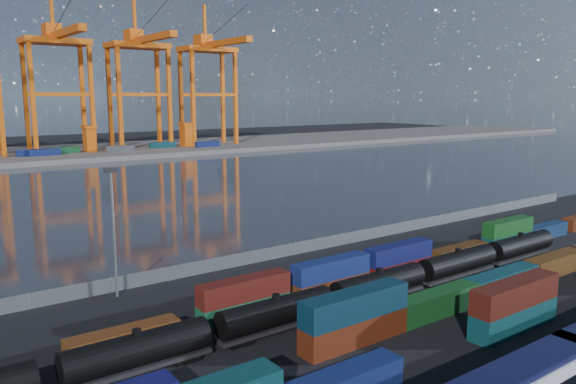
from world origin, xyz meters
TOP-DOWN VIEW (x-y plane):
  - ground at (0.00, 0.00)m, footprint 700.00×700.00m
  - harbor_water at (0.00, 105.00)m, footprint 700.00×700.00m
  - far_quay at (0.00, 210.00)m, footprint 700.00×70.00m
  - container_row_south at (-12.59, -9.82)m, footprint 140.86×2.62m
  - container_row_mid at (8.25, -2.00)m, footprint 142.00×2.63m
  - container_row_north at (2.89, 10.04)m, footprint 127.49×2.31m
  - tanker_string at (-12.24, 4.86)m, footprint 91.72×3.06m
  - waterfront_fence at (-0.00, 28.00)m, footprint 160.12×0.12m
  - yard_light_mast at (-30.00, 26.00)m, footprint 1.60×0.40m
  - gantry_cranes at (-7.50, 203.18)m, footprint 201.37×50.62m
  - quay_containers at (-11.00, 195.46)m, footprint 172.58×10.99m
  - straddle_carriers at (-2.50, 200.00)m, footprint 140.00×7.00m

SIDE VIEW (x-z plane):
  - ground at x=0.00m, z-range 0.00..0.00m
  - harbor_water at x=0.00m, z-range 0.01..0.01m
  - far_quay at x=0.00m, z-range 0.00..2.00m
  - waterfront_fence at x=0.00m, z-range -0.10..2.10m
  - container_row_mid at x=8.25m, z-range -1.12..4.49m
  - container_row_north at x=2.89m, z-range -0.47..4.45m
  - tanker_string at x=-12.24m, z-range 0.01..4.38m
  - container_row_south at x=-12.59m, z-range -0.54..5.04m
  - quay_containers at x=-11.00m, z-range 2.00..4.60m
  - straddle_carriers at x=-2.50m, z-range 2.27..13.37m
  - yard_light_mast at x=-30.00m, z-range 1.00..17.60m
  - gantry_cranes at x=-7.50m, z-range 7.75..76.30m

